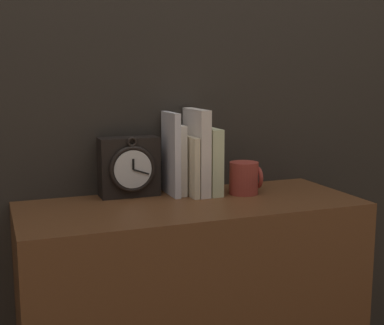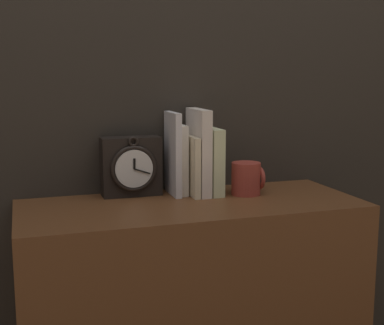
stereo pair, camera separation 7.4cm
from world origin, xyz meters
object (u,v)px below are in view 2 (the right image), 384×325
at_px(book_slot1_white, 179,159).
at_px(book_slot3_white, 199,152).
at_px(book_slot0_white, 173,154).
at_px(mug, 247,178).
at_px(clock, 131,166).
at_px(book_slot4_cream, 210,160).
at_px(book_slot2_cream, 190,165).

bearing_deg(book_slot1_white, book_slot3_white, -22.00).
bearing_deg(book_slot0_white, book_slot1_white, 18.24).
xyz_separation_m(book_slot3_white, mug, (0.13, -0.05, -0.08)).
bearing_deg(mug, book_slot0_white, 161.66).
distance_m(book_slot1_white, book_slot3_white, 0.06).
bearing_deg(book_slot1_white, book_slot0_white, -161.76).
height_order(book_slot0_white, mug, book_slot0_white).
xyz_separation_m(book_slot1_white, mug, (0.18, -0.08, -0.05)).
bearing_deg(clock, book_slot4_cream, -9.02).
height_order(book_slot4_cream, mug, book_slot4_cream).
bearing_deg(book_slot4_cream, book_slot0_white, 172.94).
height_order(book_slot3_white, mug, book_slot3_white).
relative_size(book_slot0_white, book_slot1_white, 1.18).
bearing_deg(mug, book_slot4_cream, 149.99).
xyz_separation_m(book_slot0_white, book_slot2_cream, (0.05, -0.01, -0.03)).
xyz_separation_m(book_slot1_white, book_slot3_white, (0.05, -0.02, 0.02)).
bearing_deg(book_slot2_cream, book_slot0_white, 164.15).
relative_size(book_slot0_white, book_slot2_cream, 1.39).
height_order(book_slot0_white, book_slot4_cream, book_slot0_white).
distance_m(book_slot0_white, book_slot3_white, 0.08).
bearing_deg(book_slot0_white, clock, 169.16).
height_order(book_slot0_white, book_slot3_white, book_slot3_white).
xyz_separation_m(clock, book_slot3_white, (0.19, -0.04, 0.04)).
height_order(book_slot2_cream, mug, book_slot2_cream).
relative_size(book_slot4_cream, mug, 2.05).
relative_size(clock, mug, 1.87).
bearing_deg(book_slot4_cream, book_slot1_white, 166.83).
relative_size(clock, book_slot2_cream, 1.02).
distance_m(book_slot0_white, book_slot1_white, 0.03).
xyz_separation_m(book_slot0_white, book_slot1_white, (0.02, 0.01, -0.02)).
bearing_deg(book_slot3_white, book_slot1_white, 158.00).
distance_m(book_slot2_cream, book_slot3_white, 0.05).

